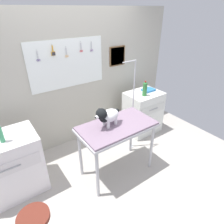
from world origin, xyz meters
The scene contains 11 objects.
ground centered at (0.00, 0.00, -0.02)m, with size 4.40×4.00×0.04m, color #AAA49C.
rear_wall_panel centered at (0.00, 1.28, 1.16)m, with size 4.00×0.11×2.30m.
grooming_table centered at (0.04, 0.12, 0.76)m, with size 1.09×0.60×0.85m.
grooming_arm centered at (0.59, 0.44, 0.75)m, with size 0.30×0.11×1.60m.
dog centered at (-0.09, 0.18, 1.01)m, with size 0.41×0.23×0.30m.
counter_left centered at (-1.34, 0.64, 0.44)m, with size 0.80×0.58×0.87m.
cabinet_right centered at (1.14, 0.74, 0.42)m, with size 0.68×0.54×0.84m.
stool centered at (-1.28, -0.34, 0.45)m, with size 0.30×0.30×0.57m.
spray_bottle_tall centered at (-1.31, 0.57, 0.99)m, with size 0.06×0.06×0.26m.
soda_bottle centered at (1.05, 0.65, 0.97)m, with size 0.08×0.08×0.28m.
supply_tray centered at (1.28, 0.78, 0.86)m, with size 0.24×0.18×0.04m.
Camera 1 is at (-1.31, -1.66, 2.27)m, focal length 30.67 mm.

